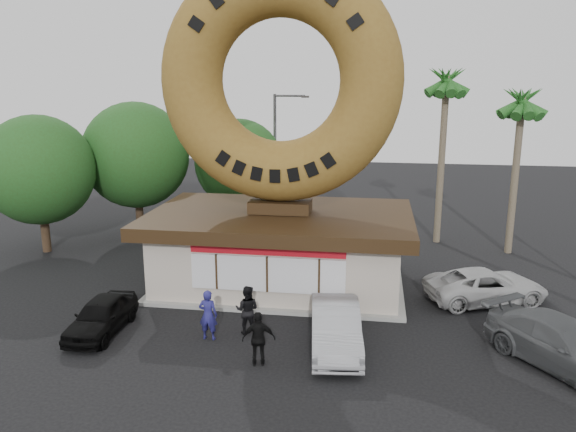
% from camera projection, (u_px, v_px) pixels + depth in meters
% --- Properties ---
extents(ground, '(90.00, 90.00, 0.00)m').
position_uv_depth(ground, '(251.00, 346.00, 19.04)').
color(ground, black).
rests_on(ground, ground).
extents(donut_shop, '(11.20, 7.20, 3.80)m').
position_uv_depth(donut_shop, '(280.00, 246.00, 24.37)').
color(donut_shop, beige).
rests_on(donut_shop, ground).
extents(giant_donut, '(9.93, 2.53, 9.93)m').
position_uv_depth(giant_donut, '(280.00, 81.00, 22.73)').
color(giant_donut, olive).
rests_on(giant_donut, donut_shop).
extents(tree_west, '(6.00, 6.00, 7.65)m').
position_uv_depth(tree_west, '(136.00, 155.00, 31.84)').
color(tree_west, '#473321').
rests_on(tree_west, ground).
extents(tree_mid, '(5.20, 5.20, 6.63)m').
position_uv_depth(tree_mid, '(239.00, 163.00, 33.09)').
color(tree_mid, '#473321').
rests_on(tree_mid, ground).
extents(tree_far, '(5.60, 5.60, 7.14)m').
position_uv_depth(tree_far, '(39.00, 170.00, 28.59)').
color(tree_far, '#473321').
rests_on(tree_far, ground).
extents(palm_near, '(2.60, 2.60, 9.75)m').
position_uv_depth(palm_near, '(446.00, 88.00, 29.39)').
color(palm_near, '#726651').
rests_on(palm_near, ground).
extents(palm_far, '(2.60, 2.60, 8.75)m').
position_uv_depth(palm_far, '(522.00, 107.00, 27.64)').
color(palm_far, '#726651').
rests_on(palm_far, ground).
extents(street_lamp, '(2.11, 0.20, 8.00)m').
position_uv_depth(street_lamp, '(277.00, 154.00, 33.62)').
color(street_lamp, '#59595E').
rests_on(street_lamp, ground).
extents(person_left, '(0.67, 0.45, 1.80)m').
position_uv_depth(person_left, '(208.00, 315.00, 19.37)').
color(person_left, navy).
rests_on(person_left, ground).
extents(person_center, '(0.87, 0.69, 1.78)m').
position_uv_depth(person_center, '(247.00, 310.00, 19.82)').
color(person_center, black).
rests_on(person_center, ground).
extents(person_right, '(1.11, 0.64, 1.79)m').
position_uv_depth(person_right, '(259.00, 339.00, 17.59)').
color(person_right, black).
rests_on(person_right, ground).
extents(car_black, '(1.54, 3.75, 1.27)m').
position_uv_depth(car_black, '(101.00, 316.00, 19.95)').
color(car_black, black).
rests_on(car_black, ground).
extents(car_silver, '(2.11, 4.72, 1.51)m').
position_uv_depth(car_silver, '(336.00, 327.00, 18.78)').
color(car_silver, '#A5A6AA').
rests_on(car_silver, ground).
extents(car_grey, '(4.87, 5.47, 1.52)m').
position_uv_depth(car_grey, '(565.00, 345.00, 17.47)').
color(car_grey, '#4F5254').
rests_on(car_grey, ground).
extents(car_white, '(5.34, 3.67, 1.36)m').
position_uv_depth(car_white, '(486.00, 286.00, 22.73)').
color(car_white, '#BEBEBE').
rests_on(car_white, ground).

